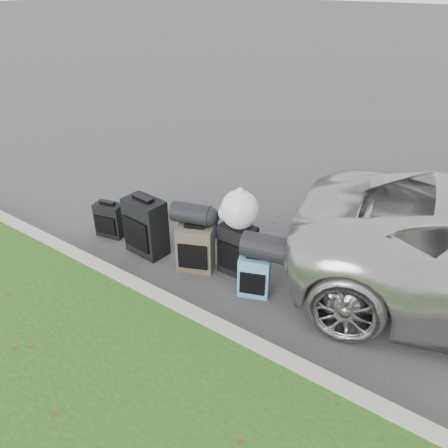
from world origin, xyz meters
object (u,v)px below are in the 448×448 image
Objects in this scene: suitcase_large_black_left at (146,227)px; tote_navy at (205,228)px; suitcase_small_black at (110,220)px; tote_green at (151,219)px; suitcase_olive at (196,248)px; suitcase_large_black_right at (238,250)px; suitcase_teal at (254,276)px.

tote_navy is (0.42, 0.76, -0.24)m from suitcase_large_black_left.
suitcase_small_black is 0.77m from suitcase_large_black_left.
suitcase_small_black reaches higher than tote_green.
suitcase_large_black_left is 2.59× the size of tote_green.
suitcase_large_black_left is at bearing -114.87° from tote_navy.
suitcase_large_black_left reaches higher than tote_green.
suitcase_olive is 2.01× the size of tote_navy.
suitcase_large_black_right is 1.71m from tote_green.
suitcase_teal is 0.77× the size of suitcase_large_black_right.
suitcase_small_black is at bearing -171.00° from suitcase_large_black_right.
suitcase_large_black_right is (2.03, 0.31, 0.09)m from suitcase_small_black.
suitcase_large_black_right is 2.17× the size of tote_navy.
tote_green is (-1.21, 0.44, -0.16)m from suitcase_olive.
suitcase_olive is (0.80, 0.07, -0.09)m from suitcase_large_black_left.
tote_navy is at bearing 129.44° from suitcase_teal.
suitcase_olive is at bearing 0.28° from tote_green.
suitcase_large_black_left reaches higher than suitcase_teal.
suitcase_small_black is 1.40m from tote_navy.
tote_green is at bearing 146.30° from suitcase_teal.
suitcase_teal reaches higher than suitcase_small_black.
suitcase_teal reaches higher than tote_navy.
suitcase_large_black_left is 1.70m from suitcase_teal.
suitcase_small_black is 0.61m from tote_green.
tote_navy is (-0.86, 0.44, -0.18)m from suitcase_large_black_right.
suitcase_olive is 0.54m from suitcase_large_black_right.
suitcase_olive is 1.20× the size of suitcase_teal.
suitcase_olive reaches higher than suitcase_teal.
suitcase_olive reaches higher than tote_navy.
suitcase_large_black_right is at bearing 13.86° from tote_green.
suitcase_teal is (0.89, -0.01, -0.05)m from suitcase_olive.
suitcase_large_black_right is 0.98m from tote_navy.
suitcase_olive is at bearing -152.29° from suitcase_large_black_right.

